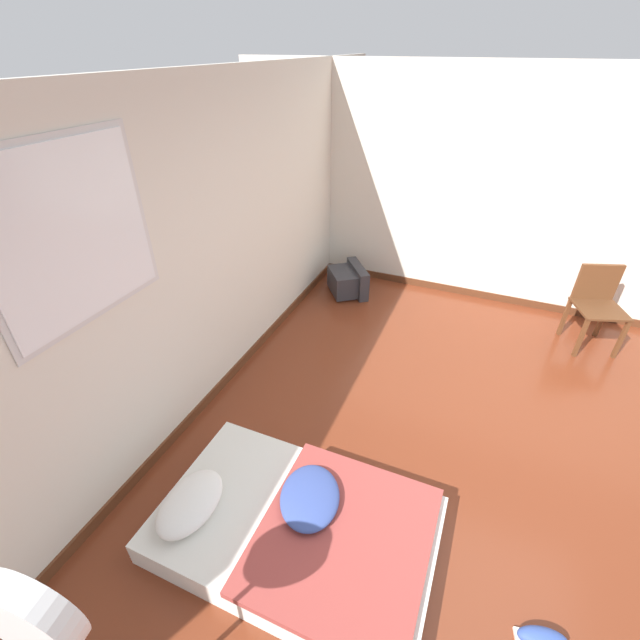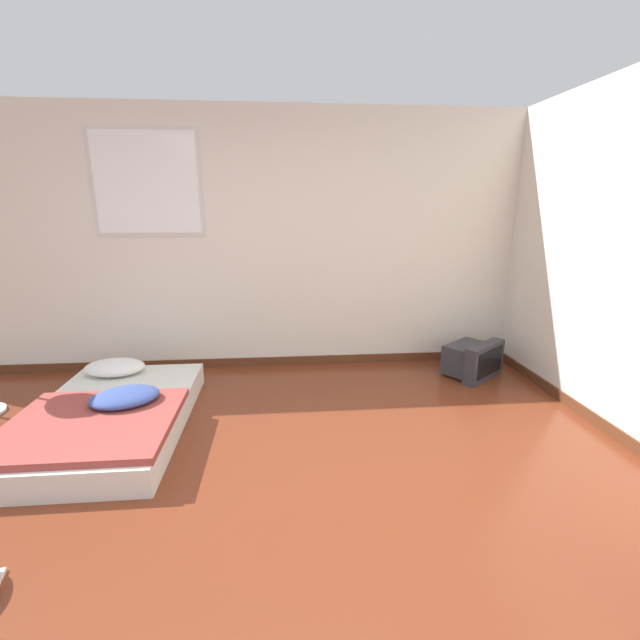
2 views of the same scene
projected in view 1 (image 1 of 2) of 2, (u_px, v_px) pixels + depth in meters
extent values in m
plane|color=maroon|center=(504.00, 474.00, 3.22)|extent=(20.00, 20.00, 0.00)
cube|color=silver|center=(199.00, 260.00, 3.34)|extent=(7.80, 0.06, 2.60)
cube|color=#562D19|center=(223.00, 383.00, 4.01)|extent=(7.80, 0.02, 0.09)
cube|color=silver|center=(73.00, 236.00, 2.25)|extent=(1.03, 0.01, 1.00)
cube|color=white|center=(74.00, 236.00, 2.25)|extent=(0.96, 0.01, 0.93)
cube|color=silver|center=(547.00, 200.00, 4.61)|extent=(0.06, 7.42, 2.60)
cube|color=#562D19|center=(518.00, 301.00, 5.27)|extent=(0.02, 7.42, 0.09)
cube|color=silver|center=(295.00, 529.00, 2.75)|extent=(1.10, 1.74, 0.19)
ellipsoid|color=white|center=(190.00, 503.00, 2.73)|extent=(0.52, 0.34, 0.14)
cube|color=#993D38|center=(343.00, 538.00, 2.58)|extent=(1.12, 1.01, 0.05)
ellipsoid|color=#384C93|center=(310.00, 497.00, 2.74)|extent=(0.58, 0.51, 0.11)
cube|color=#333338|center=(342.00, 282.00, 5.44)|extent=(0.54, 0.51, 0.29)
cube|color=#333338|center=(357.00, 279.00, 5.47)|extent=(0.53, 0.44, 0.36)
cube|color=black|center=(362.00, 278.00, 5.48)|extent=(0.38, 0.29, 0.26)
cube|color=brown|center=(621.00, 340.00, 4.29)|extent=(0.05, 0.05, 0.45)
cube|color=brown|center=(581.00, 338.00, 4.31)|extent=(0.05, 0.05, 0.45)
cube|color=brown|center=(602.00, 319.00, 4.61)|extent=(0.05, 0.05, 0.45)
cube|color=brown|center=(565.00, 317.00, 4.63)|extent=(0.05, 0.05, 0.45)
cube|color=#55311A|center=(600.00, 309.00, 4.33)|extent=(0.56, 0.56, 0.02)
cube|color=brown|center=(598.00, 282.00, 4.38)|extent=(0.17, 0.40, 0.39)
ellipsoid|color=#334C99|center=(542.00, 638.00, 2.29)|extent=(0.17, 0.28, 0.09)
cylinder|color=silver|center=(27.00, 617.00, 1.37)|extent=(0.14, 0.40, 0.39)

